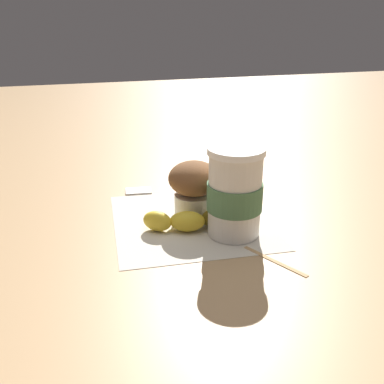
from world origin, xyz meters
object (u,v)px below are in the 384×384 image
object	(u,v)px
muffin	(194,186)
sugar_packet	(138,190)
banana	(187,220)
coffee_cup	(235,192)

from	to	relation	value
muffin	sugar_packet	bearing A→B (deg)	-60.26
banana	sugar_packet	bearing A→B (deg)	-74.03
coffee_cup	muffin	distance (m)	0.09
banana	coffee_cup	bearing A→B (deg)	155.99
muffin	banana	world-z (taller)	muffin
coffee_cup	banana	xyz separation A→B (m)	(0.07, -0.03, -0.05)
muffin	coffee_cup	bearing A→B (deg)	119.50
coffee_cup	muffin	xyz separation A→B (m)	(0.04, -0.08, -0.02)
coffee_cup	sugar_packet	xyz separation A→B (m)	(0.12, -0.21, -0.07)
coffee_cup	muffin	size ratio (longest dim) A/B	1.46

